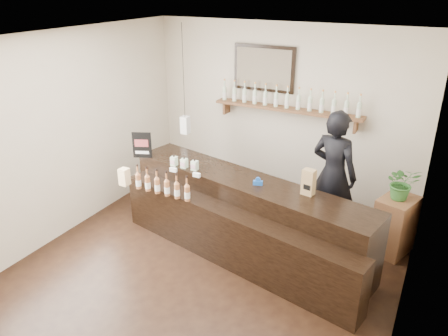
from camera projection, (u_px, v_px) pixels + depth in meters
ground at (208, 267)px, 5.55m from camera, size 5.00×5.00×0.00m
room_shell at (205, 142)px, 4.88m from camera, size 5.00×5.00×5.00m
back_wall_decor at (273, 91)px, 6.85m from camera, size 2.66×0.96×1.69m
counter at (242, 219)px, 5.74m from camera, size 3.59×1.67×1.16m
promo_sign at (142, 145)px, 6.27m from camera, size 0.26×0.13×0.38m
paper_bag at (309, 182)px, 5.19m from camera, size 0.16×0.13×0.32m
tape_dispenser at (258, 182)px, 5.48m from camera, size 0.13×0.08×0.10m
side_cabinet at (395, 225)px, 5.74m from camera, size 0.54×0.64×0.79m
potted_plant at (402, 183)px, 5.50m from camera, size 0.50×0.47×0.45m
shopkeeper at (334, 167)px, 5.93m from camera, size 0.85×0.67×2.06m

